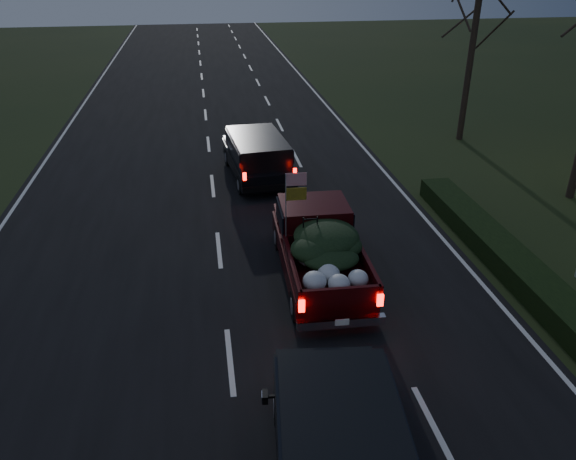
{
  "coord_description": "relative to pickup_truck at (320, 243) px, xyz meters",
  "views": [
    {
      "loc": [
        -0.25,
        -9.53,
        7.92
      ],
      "look_at": [
        1.8,
        3.43,
        1.3
      ],
      "focal_mm": 35.0,
      "sensor_mm": 36.0,
      "label": 1
    }
  ],
  "objects": [
    {
      "name": "ground",
      "position": [
        -2.59,
        -3.12,
        -1.0
      ],
      "size": [
        120.0,
        120.0,
        0.0
      ],
      "primitive_type": "plane",
      "color": "black",
      "rests_on": "ground"
    },
    {
      "name": "road_asphalt",
      "position": [
        -2.59,
        -3.12,
        -0.99
      ],
      "size": [
        14.0,
        120.0,
        0.02
      ],
      "primitive_type": "cube",
      "color": "black",
      "rests_on": "ground"
    },
    {
      "name": "rear_suv",
      "position": [
        -1.07,
        -6.71,
        0.02
      ],
      "size": [
        2.47,
        4.9,
        1.36
      ],
      "rotation": [
        0.0,
        0.0,
        -0.11
      ],
      "color": "black",
      "rests_on": "ground"
    },
    {
      "name": "pickup_truck",
      "position": [
        0.0,
        0.0,
        0.0
      ],
      "size": [
        2.09,
        5.15,
        2.67
      ],
      "rotation": [
        0.0,
        0.0,
        -0.03
      ],
      "color": "#330709",
      "rests_on": "ground"
    },
    {
      "name": "bare_tree_far",
      "position": [
        8.91,
        10.88,
        4.23
      ],
      "size": [
        3.6,
        3.6,
        7.0
      ],
      "color": "black",
      "rests_on": "ground"
    },
    {
      "name": "hedge_row",
      "position": [
        5.21,
        -0.12,
        -0.7
      ],
      "size": [
        1.0,
        10.0,
        0.6
      ],
      "primitive_type": "cube",
      "color": "black",
      "rests_on": "ground"
    },
    {
      "name": "lead_suv",
      "position": [
        -0.83,
        7.43,
        0.02
      ],
      "size": [
        2.38,
        4.86,
        1.35
      ],
      "rotation": [
        0.0,
        0.0,
        0.09
      ],
      "color": "black",
      "rests_on": "ground"
    }
  ]
}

